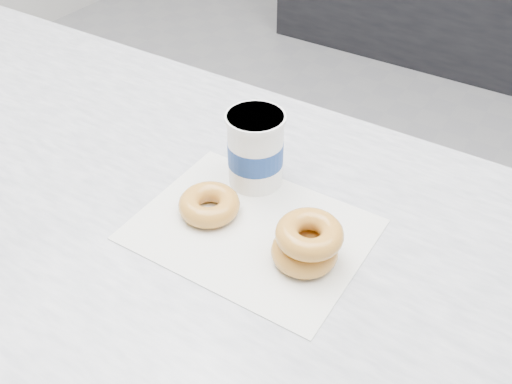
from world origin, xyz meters
TOP-DOWN VIEW (x-y plane):
  - ground at (0.00, 0.00)m, footprint 5.00×5.00m
  - counter at (0.00, -0.60)m, footprint 3.06×0.76m
  - wax_paper at (0.13, -0.59)m, footprint 0.34×0.26m
  - donut_single at (0.06, -0.59)m, footprint 0.13×0.13m
  - donut_stack at (0.23, -0.60)m, footprint 0.13×0.13m
  - coffee_cup at (0.07, -0.49)m, footprint 0.10×0.10m

SIDE VIEW (x-z plane):
  - ground at x=0.00m, z-range 0.00..0.00m
  - counter at x=0.00m, z-range 0.00..0.90m
  - wax_paper at x=0.13m, z-range 0.90..0.90m
  - donut_single at x=0.06m, z-range 0.90..0.94m
  - donut_stack at x=0.23m, z-range 0.90..0.97m
  - coffee_cup at x=0.07m, z-range 0.90..1.03m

